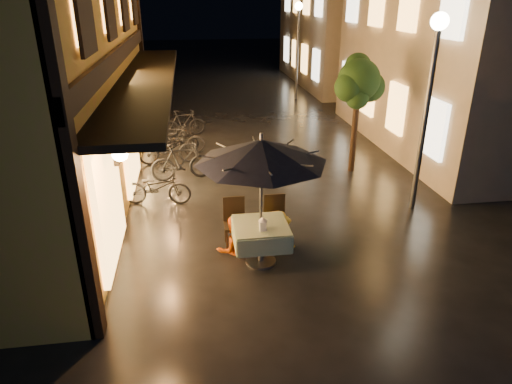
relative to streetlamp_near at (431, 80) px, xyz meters
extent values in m
plane|color=black|center=(-3.00, -2.00, -2.92)|extent=(90.00, 90.00, 0.00)
cube|color=gold|center=(-8.75, 2.00, 0.58)|extent=(4.50, 11.00, 7.00)
cube|color=black|center=(-6.47, 2.00, 0.38)|extent=(0.12, 11.00, 0.35)
cube|color=black|center=(-5.90, 2.00, -0.17)|extent=(1.20, 10.50, 0.12)
cube|color=#FFB04F|center=(-6.44, -1.50, -1.52)|extent=(0.10, 2.20, 2.40)
cube|color=#FFB04F|center=(-6.44, 2.00, -1.52)|extent=(0.10, 2.20, 2.40)
cube|color=#FFB04F|center=(-6.44, 5.50, -1.52)|extent=(0.10, 2.20, 2.40)
cube|color=tan|center=(4.50, 4.50, 0.33)|extent=(7.00, 9.00, 6.50)
cube|color=#FFB04F|center=(0.95, 1.20, -1.42)|extent=(0.10, 1.00, 1.40)
cube|color=#FFB04F|center=(0.95, 1.20, 1.38)|extent=(0.10, 1.00, 1.40)
cube|color=#FFB04F|center=(0.95, 3.40, -1.42)|extent=(0.10, 1.00, 1.40)
cube|color=#FFB04F|center=(0.95, 3.40, 1.38)|extent=(0.10, 1.00, 1.40)
cube|color=#FFB04F|center=(0.95, 5.60, -1.42)|extent=(0.10, 1.00, 1.40)
cube|color=#FFB04F|center=(0.95, 5.60, 1.38)|extent=(0.10, 1.00, 1.40)
cube|color=#FFB04F|center=(0.95, 7.80, -1.42)|extent=(0.10, 1.00, 1.40)
cube|color=#FFB04F|center=(0.95, 7.80, 1.38)|extent=(0.10, 1.00, 1.40)
cube|color=tan|center=(4.50, 16.00, 0.58)|extent=(7.00, 10.00, 7.00)
cube|color=#FFB04F|center=(0.95, 12.20, -1.42)|extent=(0.10, 1.00, 1.40)
cube|color=#FFB04F|center=(0.95, 12.20, 1.38)|extent=(0.10, 1.00, 1.40)
cube|color=#FFB04F|center=(0.95, 14.40, -1.42)|extent=(0.10, 1.00, 1.40)
cube|color=#FFB04F|center=(0.95, 16.60, -1.42)|extent=(0.10, 1.00, 1.40)
cube|color=#FFB04F|center=(0.95, 18.80, -1.42)|extent=(0.10, 1.00, 1.40)
cylinder|color=black|center=(-0.60, 2.50, -1.82)|extent=(0.16, 0.16, 2.20)
sphere|color=black|center=(-0.60, 2.50, -0.42)|extent=(1.10, 1.10, 1.10)
sphere|color=black|center=(-0.25, 2.60, -0.62)|extent=(0.80, 0.80, 0.80)
sphere|color=black|center=(-0.90, 2.35, -0.57)|extent=(0.76, 0.76, 0.76)
sphere|color=black|center=(-0.55, 2.80, -0.12)|extent=(0.70, 0.70, 0.70)
sphere|color=black|center=(-0.70, 2.25, -0.82)|extent=(0.60, 0.60, 0.60)
cylinder|color=#59595E|center=(0.00, 0.00, -0.92)|extent=(0.12, 0.12, 4.00)
sphere|color=#F9EABB|center=(0.00, 0.00, 1.13)|extent=(0.36, 0.36, 0.36)
cylinder|color=#59595E|center=(0.00, 12.00, -0.92)|extent=(0.12, 0.12, 4.00)
sphere|color=#F9EABB|center=(0.00, 12.00, 1.13)|extent=(0.36, 0.36, 0.36)
cylinder|color=#59595E|center=(-3.84, -1.81, -2.56)|extent=(0.10, 0.10, 0.72)
cylinder|color=#59595E|center=(-3.84, -1.81, -2.90)|extent=(0.56, 0.56, 0.04)
cube|color=#2A5D38|center=(-3.84, -1.81, -2.17)|extent=(0.95, 0.95, 0.06)
cube|color=#2A5D38|center=(-3.36, -1.81, -2.33)|extent=(0.04, 0.95, 0.33)
cube|color=#2A5D38|center=(-4.31, -1.81, -2.33)|extent=(0.04, 0.95, 0.33)
cube|color=#2A5D38|center=(-3.84, -1.33, -2.33)|extent=(0.95, 0.04, 0.33)
cube|color=#2A5D38|center=(-3.84, -2.28, -2.33)|extent=(0.95, 0.04, 0.33)
cylinder|color=#59595E|center=(-3.84, -1.81, -1.77)|extent=(0.05, 0.05, 2.30)
cone|color=black|center=(-3.84, -1.81, -0.77)|extent=(2.27, 2.27, 0.41)
cylinder|color=#59595E|center=(-3.84, -1.81, -0.52)|extent=(0.06, 0.06, 0.12)
cube|color=black|center=(-4.24, -1.16, -2.47)|extent=(0.42, 0.42, 0.05)
cube|color=black|center=(-4.24, -0.97, -2.22)|extent=(0.42, 0.04, 0.55)
cylinder|color=black|center=(-4.42, -1.34, -2.70)|extent=(0.04, 0.04, 0.43)
cylinder|color=black|center=(-4.06, -1.34, -2.70)|extent=(0.04, 0.04, 0.43)
cylinder|color=black|center=(-4.42, -0.98, -2.70)|extent=(0.04, 0.04, 0.43)
cylinder|color=black|center=(-4.06, -0.98, -2.70)|extent=(0.04, 0.04, 0.43)
cube|color=black|center=(-3.44, -1.16, -2.47)|extent=(0.42, 0.42, 0.05)
cube|color=black|center=(-3.44, -0.97, -2.22)|extent=(0.42, 0.04, 0.55)
cylinder|color=black|center=(-3.62, -1.34, -2.70)|extent=(0.04, 0.04, 0.43)
cylinder|color=black|center=(-3.26, -1.34, -2.70)|extent=(0.04, 0.04, 0.43)
cylinder|color=black|center=(-3.62, -0.98, -2.70)|extent=(0.04, 0.04, 0.43)
cylinder|color=black|center=(-3.26, -0.98, -2.70)|extent=(0.04, 0.04, 0.43)
cube|color=white|center=(-3.84, -2.02, -2.05)|extent=(0.11, 0.11, 0.18)
cube|color=#FFD88C|center=(-3.84, -2.02, -2.06)|extent=(0.07, 0.07, 0.12)
cone|color=white|center=(-3.84, -2.02, -1.92)|extent=(0.16, 0.16, 0.07)
imported|color=#E85304|center=(-4.30, -1.30, -2.24)|extent=(0.79, 0.69, 1.36)
imported|color=yellow|center=(-3.42, -1.24, -2.22)|extent=(1.00, 0.72, 1.39)
imported|color=black|center=(-5.83, 1.06, -2.50)|extent=(1.66, 0.79, 0.83)
imported|color=black|center=(-5.25, 2.54, -2.42)|extent=(1.71, 0.74, 1.00)
imported|color=black|center=(-5.65, 3.86, -2.47)|extent=(1.76, 0.74, 0.90)
imported|color=black|center=(-5.48, 4.86, -2.47)|extent=(1.52, 0.51, 0.90)
imported|color=black|center=(-5.35, 4.82, -2.49)|extent=(1.69, 0.86, 0.85)
imported|color=black|center=(-5.20, 6.61, -2.46)|extent=(1.57, 0.71, 0.91)
camera|label=1|loc=(-4.97, -8.92, 1.63)|focal=32.00mm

